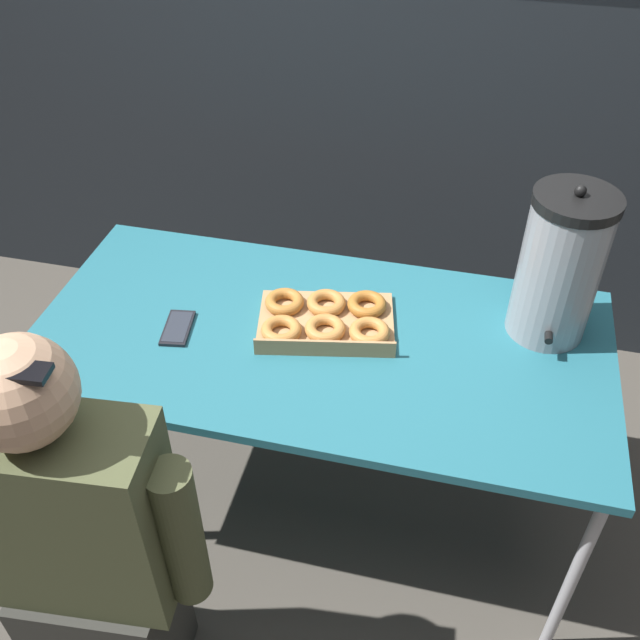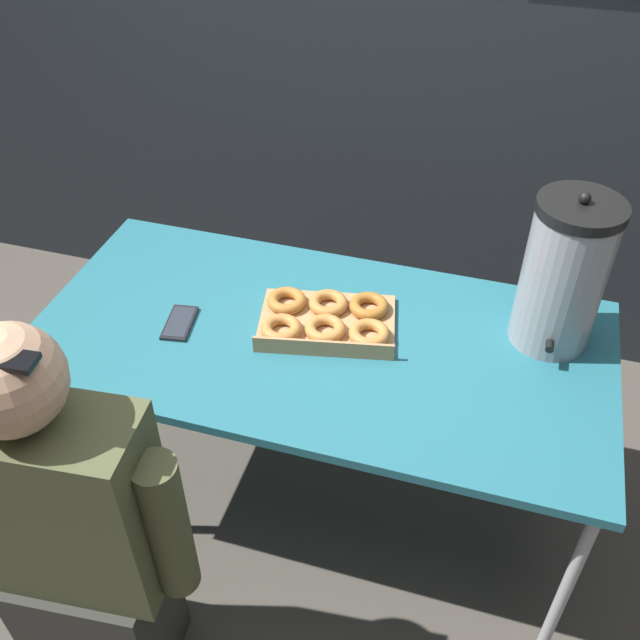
{
  "view_description": "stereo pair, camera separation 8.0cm",
  "coord_description": "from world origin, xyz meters",
  "px_view_note": "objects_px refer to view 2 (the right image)",
  "views": [
    {
      "loc": [
        0.34,
        -1.41,
        2.05
      ],
      "look_at": [
        0.0,
        0.0,
        0.8
      ],
      "focal_mm": 40.0,
      "sensor_mm": 36.0,
      "label": 1
    },
    {
      "loc": [
        0.42,
        -1.39,
        2.05
      ],
      "look_at": [
        0.0,
        0.0,
        0.8
      ],
      "focal_mm": 40.0,
      "sensor_mm": 36.0,
      "label": 2
    }
  ],
  "objects_px": {
    "coffee_urn": "(564,274)",
    "person_seated": "(71,537)",
    "donut_box": "(327,320)",
    "cell_phone": "(180,323)"
  },
  "relations": [
    {
      "from": "coffee_urn",
      "to": "donut_box",
      "type": "bearing_deg",
      "value": -167.6
    },
    {
      "from": "donut_box",
      "to": "coffee_urn",
      "type": "xyz_separation_m",
      "value": [
        0.59,
        0.13,
        0.19
      ]
    },
    {
      "from": "donut_box",
      "to": "coffee_urn",
      "type": "distance_m",
      "value": 0.63
    },
    {
      "from": "coffee_urn",
      "to": "person_seated",
      "type": "xyz_separation_m",
      "value": [
        -1.01,
        -0.84,
        -0.38
      ]
    },
    {
      "from": "donut_box",
      "to": "coffee_urn",
      "type": "height_order",
      "value": "coffee_urn"
    },
    {
      "from": "coffee_urn",
      "to": "cell_phone",
      "type": "distance_m",
      "value": 1.04
    },
    {
      "from": "coffee_urn",
      "to": "person_seated",
      "type": "bearing_deg",
      "value": -140.29
    },
    {
      "from": "donut_box",
      "to": "person_seated",
      "type": "xyz_separation_m",
      "value": [
        -0.42,
        -0.71,
        -0.19
      ]
    },
    {
      "from": "donut_box",
      "to": "person_seated",
      "type": "relative_size",
      "value": 0.35
    },
    {
      "from": "donut_box",
      "to": "cell_phone",
      "type": "height_order",
      "value": "donut_box"
    }
  ]
}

